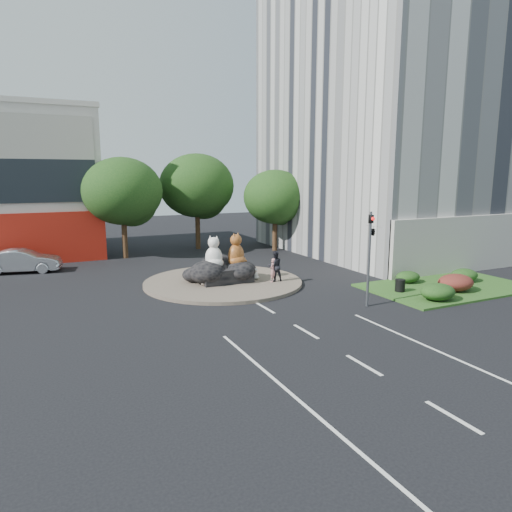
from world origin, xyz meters
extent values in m
plane|color=black|center=(0.00, 0.00, 0.00)|extent=(120.00, 120.00, 0.00)
cylinder|color=brown|center=(0.00, 10.00, 0.10)|extent=(10.00, 10.00, 0.20)
cube|color=silver|center=(20.00, 16.00, 17.50)|extent=(20.00, 20.00, 35.00)
cube|color=#2F521B|center=(12.00, 3.00, 0.06)|extent=(10.00, 6.00, 0.12)
cylinder|color=#382314|center=(-4.00, 22.00, 1.87)|extent=(0.44, 0.44, 3.74)
ellipsoid|color=black|center=(-4.00, 22.00, 5.53)|extent=(6.46, 6.46, 5.49)
sphere|color=black|center=(-3.20, 22.50, 4.68)|extent=(4.25, 4.25, 4.25)
sphere|color=black|center=(-4.70, 21.70, 4.93)|extent=(3.74, 3.74, 3.74)
cylinder|color=#382314|center=(3.00, 24.00, 1.98)|extent=(0.44, 0.44, 3.96)
ellipsoid|color=black|center=(3.00, 24.00, 5.85)|extent=(6.84, 6.84, 5.81)
sphere|color=black|center=(3.80, 24.50, 4.95)|extent=(4.50, 4.50, 4.50)
sphere|color=black|center=(2.30, 23.70, 5.22)|extent=(3.96, 3.96, 3.96)
cylinder|color=#382314|center=(9.00, 20.00, 1.65)|extent=(0.44, 0.44, 3.30)
ellipsoid|color=black|center=(9.00, 20.00, 4.88)|extent=(5.70, 5.70, 4.84)
sphere|color=black|center=(9.80, 20.50, 4.12)|extent=(3.75, 3.75, 3.75)
sphere|color=black|center=(8.30, 19.70, 4.35)|extent=(3.30, 3.30, 3.30)
ellipsoid|color=black|center=(9.00, 1.00, 0.57)|extent=(2.00, 1.60, 0.90)
ellipsoid|color=#55161B|center=(11.50, 2.00, 0.61)|extent=(2.20, 1.76, 0.99)
ellipsoid|color=black|center=(14.00, 3.50, 0.53)|extent=(1.80, 1.44, 0.81)
ellipsoid|color=black|center=(10.50, 4.80, 0.48)|extent=(1.60, 1.28, 0.72)
cylinder|color=#595B60|center=(5.00, 2.00, 2.50)|extent=(0.14, 0.14, 5.00)
imported|color=black|center=(5.00, 2.00, 4.20)|extent=(0.21, 0.26, 1.30)
imported|color=black|center=(5.20, 2.00, 4.00)|extent=(0.26, 1.24, 0.50)
sphere|color=red|center=(5.00, 1.82, 4.65)|extent=(0.18, 0.18, 0.18)
cylinder|color=#595B60|center=(13.00, 8.00, 4.00)|extent=(0.18, 0.18, 8.00)
cylinder|color=#595B60|center=(12.00, 8.00, 8.00)|extent=(2.00, 0.12, 0.12)
cube|color=silver|center=(11.00, 8.00, 7.90)|extent=(0.50, 0.22, 0.12)
imported|color=tan|center=(2.70, 8.36, 0.95)|extent=(0.65, 0.62, 1.49)
imported|color=black|center=(2.92, 8.47, 1.17)|extent=(0.98, 0.79, 1.94)
imported|color=#AFB0B7|center=(-11.58, 19.27, 0.83)|extent=(5.31, 2.77, 1.66)
cylinder|color=black|center=(8.45, 3.29, 0.48)|extent=(0.62, 0.62, 0.72)
camera|label=1|loc=(-10.32, -16.44, 6.87)|focal=32.00mm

